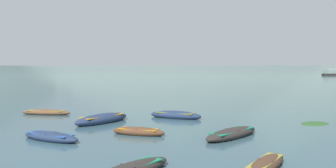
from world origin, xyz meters
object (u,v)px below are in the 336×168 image
at_px(rowboat_5, 138,132).
at_px(rowboat_9, 265,165).
at_px(rowboat_1, 176,115).
at_px(rowboat_3, 102,119).
at_px(rowboat_2, 232,134).
at_px(rowboat_8, 46,112).
at_px(ferry_0, 335,74).
at_px(rowboat_0, 51,137).

height_order(rowboat_5, rowboat_9, rowboat_5).
bearing_deg(rowboat_1, rowboat_3, -156.48).
relative_size(rowboat_1, rowboat_2, 0.98).
xyz_separation_m(rowboat_5, rowboat_8, (-8.43, 7.34, -0.01)).
bearing_deg(ferry_0, rowboat_9, -114.38).
bearing_deg(rowboat_5, ferry_0, 61.73).
xyz_separation_m(rowboat_0, ferry_0, (58.18, 101.53, 0.28)).
height_order(rowboat_2, ferry_0, ferry_0).
bearing_deg(ferry_0, rowboat_0, -119.81).
relative_size(rowboat_5, rowboat_9, 0.95).
distance_m(rowboat_2, rowboat_8, 15.66).
bearing_deg(rowboat_2, rowboat_8, 150.73).
xyz_separation_m(rowboat_8, ferry_0, (62.18, 92.60, 0.29)).
bearing_deg(rowboat_9, rowboat_8, 136.76).
relative_size(rowboat_0, rowboat_2, 0.91).
distance_m(rowboat_5, rowboat_9, 8.28).
height_order(rowboat_2, rowboat_5, rowboat_2).
relative_size(rowboat_2, rowboat_9, 1.23).
relative_size(rowboat_1, rowboat_5, 1.27).
height_order(rowboat_2, rowboat_9, rowboat_2).
bearing_deg(rowboat_8, rowboat_9, -43.24).
distance_m(rowboat_1, rowboat_2, 7.16).
height_order(rowboat_8, ferry_0, ferry_0).
bearing_deg(rowboat_1, rowboat_5, -107.72).
height_order(rowboat_5, rowboat_8, rowboat_5).
distance_m(rowboat_2, rowboat_5, 5.24).
xyz_separation_m(rowboat_1, rowboat_3, (-4.98, -2.17, 0.02)).
height_order(rowboat_2, rowboat_8, rowboat_2).
height_order(rowboat_0, ferry_0, ferry_0).
bearing_deg(rowboat_3, rowboat_2, -26.85).
xyz_separation_m(rowboat_1, rowboat_9, (3.80, -12.02, -0.06)).
bearing_deg(ferry_0, rowboat_5, -118.27).
distance_m(rowboat_0, rowboat_1, 9.94).
xyz_separation_m(rowboat_3, rowboat_9, (8.78, -9.85, -0.08)).
relative_size(rowboat_3, ferry_0, 0.59).
bearing_deg(rowboat_2, rowboat_0, -172.50).
distance_m(rowboat_1, rowboat_8, 10.45).
xyz_separation_m(rowboat_3, rowboat_8, (-5.38, 3.47, -0.08)).
distance_m(rowboat_3, ferry_0, 111.60).
distance_m(rowboat_9, ferry_0, 116.30).
relative_size(rowboat_3, rowboat_8, 1.09).
bearing_deg(ferry_0, rowboat_2, -115.82).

